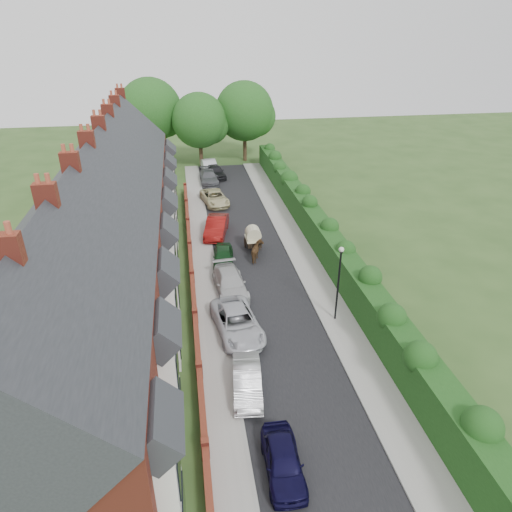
{
  "coord_description": "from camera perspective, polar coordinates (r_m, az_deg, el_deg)",
  "views": [
    {
      "loc": [
        -5.4,
        -18.77,
        16.88
      ],
      "look_at": [
        -0.8,
        9.36,
        2.2
      ],
      "focal_mm": 32.0,
      "sensor_mm": 36.0,
      "label": 1
    }
  ],
  "objects": [
    {
      "name": "car_green",
      "position": [
        35.48,
        -4.12,
        -0.03
      ],
      "size": [
        1.95,
        3.99,
        1.31
      ],
      "primitive_type": "imported",
      "rotation": [
        0.0,
        0.0,
        -0.11
      ],
      "color": "#113917",
      "rests_on": "ground"
    },
    {
      "name": "horse",
      "position": [
        35.81,
        0.14,
        0.54
      ],
      "size": [
        1.34,
        2.01,
        1.56
      ],
      "primitive_type": "imported",
      "rotation": [
        0.0,
        0.0,
        2.85
      ],
      "color": "#55381F",
      "rests_on": "ground"
    },
    {
      "name": "terrace_row",
      "position": [
        31.79,
        -18.43,
        2.81
      ],
      "size": [
        9.05,
        40.5,
        11.5
      ],
      "color": "maroon",
      "rests_on": "ground"
    },
    {
      "name": "horse_cart",
      "position": [
        37.41,
        -0.35,
        2.42
      ],
      "size": [
        1.28,
        2.84,
        2.05
      ],
      "color": "black",
      "rests_on": "ground"
    },
    {
      "name": "car_red",
      "position": [
        40.39,
        -4.97,
        3.68
      ],
      "size": [
        2.7,
        5.09,
        1.59
      ],
      "primitive_type": "imported",
      "rotation": [
        0.0,
        0.0,
        -0.22
      ],
      "color": "maroon",
      "rests_on": "ground"
    },
    {
      "name": "hedge",
      "position": [
        35.16,
        9.59,
        1.09
      ],
      "size": [
        2.1,
        58.0,
        2.85
      ],
      "color": "#163812",
      "rests_on": "ground"
    },
    {
      "name": "road",
      "position": [
        34.56,
        0.06,
        -1.96
      ],
      "size": [
        6.0,
        58.0,
        0.02
      ],
      "primitive_type": "cube",
      "color": "black",
      "rests_on": "ground"
    },
    {
      "name": "lamppost",
      "position": [
        27.93,
        10.34,
        -2.33
      ],
      "size": [
        0.32,
        0.32,
        5.16
      ],
      "color": "black",
      "rests_on": "ground"
    },
    {
      "name": "kerb_house_side",
      "position": [
        34.24,
        -4.99,
        -2.27
      ],
      "size": [
        0.18,
        58.0,
        0.13
      ],
      "primitive_type": "cube",
      "color": "gray",
      "rests_on": "ground"
    },
    {
      "name": "tree_far_left",
      "position": [
        59.96,
        -6.76,
        16.34
      ],
      "size": [
        7.14,
        6.8,
        9.29
      ],
      "color": "#332316",
      "rests_on": "ground"
    },
    {
      "name": "car_white",
      "position": [
        31.75,
        -3.25,
        -3.4
      ],
      "size": [
        2.4,
        5.08,
        1.43
      ],
      "primitive_type": "imported",
      "rotation": [
        0.0,
        0.0,
        0.08
      ],
      "color": "#BABABA",
      "rests_on": "ground"
    },
    {
      "name": "pavement_hedge_side",
      "position": [
        35.35,
        6.63,
        -1.35
      ],
      "size": [
        2.2,
        58.0,
        0.12
      ],
      "primitive_type": "cube",
      "color": "gray",
      "rests_on": "ground"
    },
    {
      "name": "car_grey",
      "position": [
        54.31,
        -5.92,
        9.79
      ],
      "size": [
        2.1,
        4.94,
        1.42
      ],
      "primitive_type": "imported",
      "rotation": [
        0.0,
        0.0,
        0.02
      ],
      "color": "#56585E",
      "rests_on": "ground"
    },
    {
      "name": "car_black",
      "position": [
        56.26,
        -5.1,
        10.49
      ],
      "size": [
        2.64,
        4.69,
        1.51
      ],
      "primitive_type": "imported",
      "rotation": [
        0.0,
        0.0,
        0.2
      ],
      "color": "black",
      "rests_on": "ground"
    },
    {
      "name": "car_silver_b",
      "position": [
        27.76,
        -2.37,
        -8.3
      ],
      "size": [
        3.17,
        5.65,
        1.49
      ],
      "primitive_type": "imported",
      "rotation": [
        0.0,
        0.0,
        0.13
      ],
      "color": "silver",
      "rests_on": "ground"
    },
    {
      "name": "car_silver_a",
      "position": [
        23.95,
        -1.12,
        -15.35
      ],
      "size": [
        1.8,
        4.16,
        1.33
      ],
      "primitive_type": "imported",
      "rotation": [
        0.0,
        0.0,
        -0.1
      ],
      "color": "silver",
      "rests_on": "ground"
    },
    {
      "name": "kerb_hedge_side",
      "position": [
        35.1,
        4.98,
        -1.48
      ],
      "size": [
        0.18,
        58.0,
        0.13
      ],
      "primitive_type": "cube",
      "color": "gray",
      "rests_on": "ground"
    },
    {
      "name": "garden_wall_row",
      "position": [
        33.12,
        -7.98,
        -2.75
      ],
      "size": [
        0.35,
        40.35,
        1.1
      ],
      "color": "maroon",
      "rests_on": "ground"
    },
    {
      "name": "tree_far_right",
      "position": [
        62.38,
        -1.1,
        17.49
      ],
      "size": [
        7.98,
        7.6,
        10.31
      ],
      "color": "#332316",
      "rests_on": "ground"
    },
    {
      "name": "pavement_house_side",
      "position": [
        34.21,
        -6.33,
        -2.38
      ],
      "size": [
        1.7,
        58.0,
        0.12
      ],
      "primitive_type": "cube",
      "color": "gray",
      "rests_on": "ground"
    },
    {
      "name": "car_beige",
      "position": [
        47.67,
        -5.19,
        7.27
      ],
      "size": [
        3.11,
        5.23,
        1.36
      ],
      "primitive_type": "imported",
      "rotation": [
        0.0,
        0.0,
        0.18
      ],
      "color": "beige",
      "rests_on": "ground"
    },
    {
      "name": "tree_far_back",
      "position": [
        62.77,
        -12.64,
        17.22
      ],
      "size": [
        8.4,
        8.0,
        10.82
      ],
      "color": "#332316",
      "rests_on": "ground"
    },
    {
      "name": "car_navy",
      "position": [
        20.77,
        3.4,
        -24.18
      ],
      "size": [
        1.64,
        3.88,
        1.31
      ],
      "primitive_type": "imported",
      "rotation": [
        0.0,
        0.0,
        -0.03
      ],
      "color": "black",
      "rests_on": "ground"
    },
    {
      "name": "car_extra_far",
      "position": [
        58.08,
        -5.83,
        11.03
      ],
      "size": [
        2.05,
        4.91,
        1.58
      ],
      "primitive_type": "imported",
      "rotation": [
        0.0,
        0.0,
        0.08
      ],
      "color": "#B7BABF",
      "rests_on": "ground"
    },
    {
      "name": "ground",
      "position": [
        25.81,
        5.26,
        -13.73
      ],
      "size": [
        140.0,
        140.0,
        0.0
      ],
      "primitive_type": "plane",
      "color": "#2D4C1E",
      "rests_on": "ground"
    }
  ]
}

